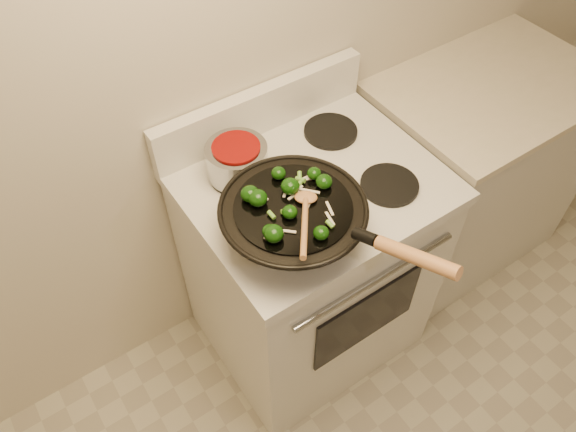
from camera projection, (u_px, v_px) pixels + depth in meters
stove at (309, 265)px, 2.08m from camera, size 0.78×0.67×1.08m
counter_unit at (468, 170)px, 2.43m from camera, size 0.87×0.62×0.91m
wok at (294, 220)px, 1.53m from camera, size 0.41×0.66×0.26m
stirfry at (284, 200)px, 1.48m from camera, size 0.26×0.28×0.04m
wooden_spoon at (305, 213)px, 1.44m from camera, size 0.20×0.25×0.09m
saucepan at (237, 160)px, 1.70m from camera, size 0.19×0.30×0.11m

